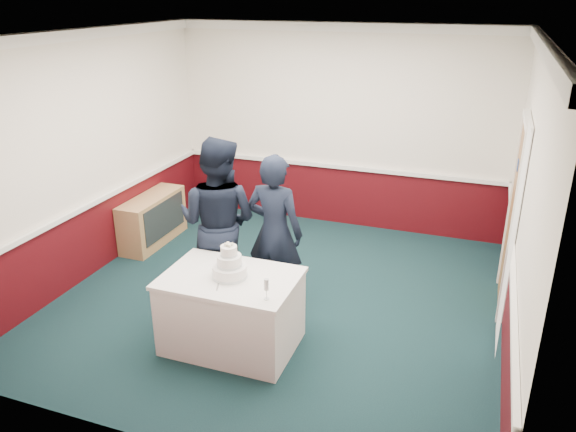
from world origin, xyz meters
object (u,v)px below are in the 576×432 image
(cake_table, at_px, (231,311))
(champagne_flute, at_px, (266,286))
(person_man, at_px, (218,222))
(wedding_cake, at_px, (230,266))
(person_woman, at_px, (275,233))
(cake_knife, at_px, (218,285))
(sideboard, at_px, (153,220))

(cake_table, xyz_separation_m, champagne_flute, (0.50, -0.28, 0.53))
(cake_table, distance_m, person_man, 1.11)
(champagne_flute, bearing_deg, cake_table, 150.75)
(wedding_cake, distance_m, person_woman, 0.93)
(cake_knife, bearing_deg, person_man, 96.10)
(cake_table, relative_size, wedding_cake, 3.63)
(cake_table, distance_m, champagne_flute, 0.78)
(wedding_cake, distance_m, person_man, 0.95)
(wedding_cake, distance_m, champagne_flute, 0.57)
(wedding_cake, bearing_deg, person_man, 122.88)
(cake_table, relative_size, person_man, 0.67)
(cake_knife, distance_m, person_woman, 1.13)
(sideboard, bearing_deg, cake_knife, -45.10)
(champagne_flute, bearing_deg, cake_knife, 171.42)
(sideboard, height_order, cake_knife, cake_knife)
(champagne_flute, bearing_deg, person_woman, 107.74)
(sideboard, xyz_separation_m, wedding_cake, (2.15, -1.93, 0.55))
(cake_table, relative_size, cake_knife, 6.00)
(cake_knife, distance_m, person_man, 1.12)
(sideboard, distance_m, person_woman, 2.55)
(person_woman, bearing_deg, person_man, 14.68)
(sideboard, height_order, wedding_cake, wedding_cake)
(cake_table, height_order, person_woman, person_woman)
(wedding_cake, relative_size, person_man, 0.19)
(cake_table, distance_m, wedding_cake, 0.50)
(champagne_flute, bearing_deg, wedding_cake, 150.75)
(cake_table, bearing_deg, person_woman, 82.76)
(person_man, bearing_deg, cake_table, 122.79)
(wedding_cake, bearing_deg, champagne_flute, -29.25)
(person_man, distance_m, person_woman, 0.65)
(sideboard, xyz_separation_m, cake_table, (2.15, -1.93, 0.05))
(sideboard, relative_size, cake_knife, 5.45)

